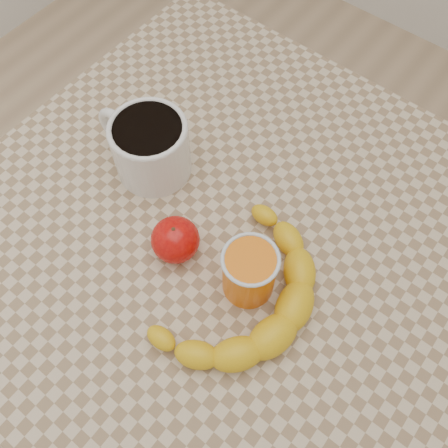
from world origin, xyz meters
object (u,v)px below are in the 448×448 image
Objects in this scene: table at (224,255)px; coffee_mug at (149,145)px; apple at (175,240)px; banana at (240,295)px; orange_juice_glass at (249,272)px.

coffee_mug is at bearing 172.23° from table.
table is at bearing 62.94° from apple.
table is at bearing 148.71° from banana.
table is 0.16m from orange_juice_glass.
orange_juice_glass reaches higher than apple.
banana is (0.25, -0.10, -0.03)m from coffee_mug.
orange_juice_glass is 0.03m from banana.
table is 9.01× the size of apple.
orange_juice_glass is 0.12m from apple.
banana is (0.12, -0.01, -0.01)m from apple.
coffee_mug is 1.88× the size of apple.
coffee_mug is at bearing 168.19° from banana.
coffee_mug is 1.85× the size of orange_juice_glass.
coffee_mug is 0.49× the size of banana.
table is 4.79× the size of coffee_mug.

